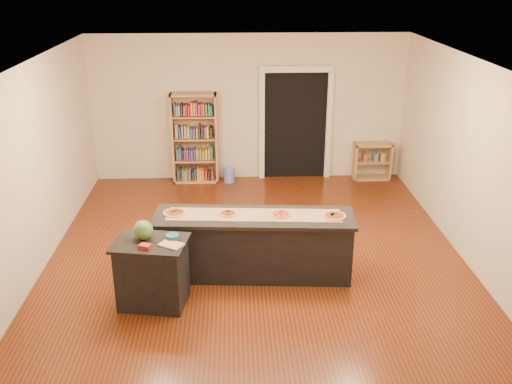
{
  "coord_description": "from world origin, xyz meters",
  "views": [
    {
      "loc": [
        -0.31,
        -7.21,
        4.0
      ],
      "look_at": [
        0.0,
        0.2,
        1.0
      ],
      "focal_mm": 40.0,
      "sensor_mm": 36.0,
      "label": 1
    }
  ],
  "objects_px": {
    "bookshelf": "(195,139)",
    "watermelon": "(143,230)",
    "waste_bin": "(229,175)",
    "low_shelf": "(372,161)",
    "kitchen_island": "(254,245)",
    "side_counter": "(153,273)"
  },
  "relations": [
    {
      "from": "bookshelf",
      "to": "waste_bin",
      "type": "bearing_deg",
      "value": -6.04
    },
    {
      "from": "bookshelf",
      "to": "waste_bin",
      "type": "relative_size",
      "value": 5.72
    },
    {
      "from": "bookshelf",
      "to": "waste_bin",
      "type": "height_order",
      "value": "bookshelf"
    },
    {
      "from": "bookshelf",
      "to": "watermelon",
      "type": "xyz_separation_m",
      "value": [
        -0.38,
        -4.23,
        0.11
      ]
    },
    {
      "from": "bookshelf",
      "to": "watermelon",
      "type": "distance_m",
      "value": 4.24
    },
    {
      "from": "kitchen_island",
      "to": "watermelon",
      "type": "height_order",
      "value": "watermelon"
    },
    {
      "from": "kitchen_island",
      "to": "low_shelf",
      "type": "distance_m",
      "value": 4.39
    },
    {
      "from": "bookshelf",
      "to": "side_counter",
      "type": "bearing_deg",
      "value": -93.86
    },
    {
      "from": "low_shelf",
      "to": "watermelon",
      "type": "distance_m",
      "value": 5.74
    },
    {
      "from": "waste_bin",
      "to": "watermelon",
      "type": "relative_size",
      "value": 1.26
    },
    {
      "from": "kitchen_island",
      "to": "waste_bin",
      "type": "height_order",
      "value": "kitchen_island"
    },
    {
      "from": "low_shelf",
      "to": "watermelon",
      "type": "xyz_separation_m",
      "value": [
        -3.84,
        -4.22,
        0.62
      ]
    },
    {
      "from": "kitchen_island",
      "to": "watermelon",
      "type": "bearing_deg",
      "value": -152.56
    },
    {
      "from": "kitchen_island",
      "to": "bookshelf",
      "type": "bearing_deg",
      "value": 109.3
    },
    {
      "from": "low_shelf",
      "to": "side_counter",
      "type": "bearing_deg",
      "value": -131.07
    },
    {
      "from": "kitchen_island",
      "to": "side_counter",
      "type": "height_order",
      "value": "kitchen_island"
    },
    {
      "from": "waste_bin",
      "to": "low_shelf",
      "type": "bearing_deg",
      "value": 1.35
    },
    {
      "from": "bookshelf",
      "to": "watermelon",
      "type": "relative_size",
      "value": 7.22
    },
    {
      "from": "side_counter",
      "to": "watermelon",
      "type": "distance_m",
      "value": 0.56
    },
    {
      "from": "side_counter",
      "to": "low_shelf",
      "type": "distance_m",
      "value": 5.71
    },
    {
      "from": "bookshelf",
      "to": "waste_bin",
      "type": "distance_m",
      "value": 0.96
    },
    {
      "from": "kitchen_island",
      "to": "side_counter",
      "type": "xyz_separation_m",
      "value": [
        -1.28,
        -0.67,
        -0.01
      ]
    }
  ]
}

